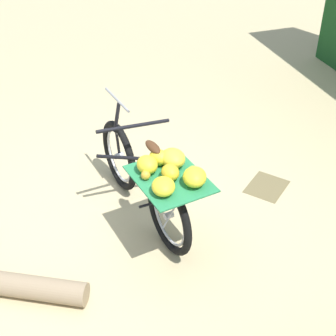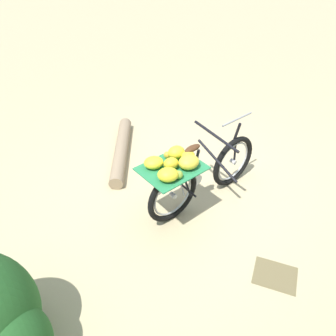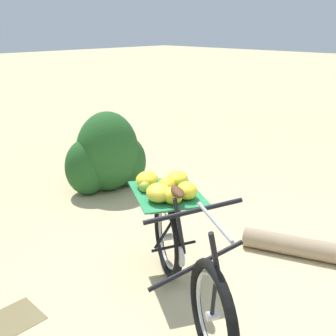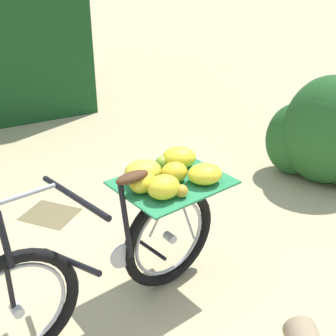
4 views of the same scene
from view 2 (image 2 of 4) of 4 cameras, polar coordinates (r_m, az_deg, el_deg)
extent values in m
plane|color=#C6B284|center=(4.51, 5.26, -5.05)|extent=(60.00, 60.00, 0.00)
torus|color=black|center=(4.59, 10.91, 1.08)|extent=(0.42, 0.67, 0.73)
torus|color=#B7B7BC|center=(4.59, 10.91, 1.08)|extent=(0.30, 0.50, 0.57)
cylinder|color=#B7B7BC|center=(4.59, 10.91, 1.08)|extent=(0.10, 0.09, 0.06)
torus|color=black|center=(3.99, 0.84, -4.61)|extent=(0.42, 0.67, 0.73)
torus|color=#B7B7BC|center=(3.99, 0.84, -4.61)|extent=(0.30, 0.50, 0.57)
cylinder|color=#B7B7BC|center=(3.99, 0.84, -4.61)|extent=(0.10, 0.09, 0.06)
cylinder|color=black|center=(4.29, 8.29, 1.22)|extent=(0.63, 0.38, 0.30)
cylinder|color=black|center=(4.02, 8.08, 5.33)|extent=(0.64, 0.38, 0.11)
cylinder|color=black|center=(3.99, 4.60, 0.39)|extent=(0.12, 0.09, 0.49)
cylinder|color=black|center=(4.07, 2.89, -3.31)|extent=(0.34, 0.21, 0.05)
cylinder|color=black|center=(3.92, 2.55, -1.20)|extent=(0.29, 0.18, 0.47)
cylinder|color=black|center=(4.51, 11.21, 2.66)|extent=(0.06, 0.05, 0.30)
cylinder|color=black|center=(4.34, 11.50, 5.79)|extent=(0.10, 0.08, 0.30)
cylinder|color=gray|center=(4.21, 11.58, 8.06)|extent=(0.28, 0.46, 0.02)
ellipsoid|color=#4C2D19|center=(3.80, 4.15, 3.32)|extent=(0.19, 0.24, 0.06)
cylinder|color=#B7B7BC|center=(4.17, 4.84, -2.06)|extent=(0.10, 0.15, 0.16)
cylinder|color=#B7B7BC|center=(3.91, 1.93, -1.95)|extent=(0.19, 0.12, 0.39)
cylinder|color=#B7B7BC|center=(3.81, -0.46, -3.23)|extent=(0.22, 0.13, 0.39)
cube|color=brown|center=(3.73, 0.66, -0.27)|extent=(0.68, 0.74, 0.02)
cube|color=#287F4C|center=(3.71, 0.66, -0.05)|extent=(0.81, 0.86, 0.01)
ellipsoid|color=yellow|center=(3.69, -2.44, 0.92)|extent=(0.28, 0.28, 0.12)
ellipsoid|color=yellow|center=(3.68, 3.53, 1.00)|extent=(0.31, 0.31, 0.14)
ellipsoid|color=yellow|center=(3.78, 3.39, 1.99)|extent=(0.16, 0.18, 0.13)
ellipsoid|color=yellow|center=(3.83, 1.41, 2.68)|extent=(0.25, 0.26, 0.14)
ellipsoid|color=gold|center=(3.67, 0.51, 0.77)|extent=(0.22, 0.22, 0.13)
ellipsoid|color=yellow|center=(3.50, 0.00, -1.13)|extent=(0.29, 0.27, 0.14)
sphere|color=gold|center=(3.84, -0.15, 2.21)|extent=(0.08, 0.08, 0.08)
sphere|color=#8CAD38|center=(3.54, 1.80, -1.13)|extent=(0.09, 0.09, 0.09)
cylinder|color=#9E8466|center=(5.25, -7.89, 3.05)|extent=(0.79, 1.59, 0.19)
cylinder|color=#4C3823|center=(3.57, -26.19, -24.01)|extent=(0.08, 0.08, 0.21)
cube|color=olive|center=(3.87, 17.59, -16.84)|extent=(0.44, 0.36, 0.01)
camera|label=1|loc=(3.98, -61.83, 23.38)|focal=54.33mm
camera|label=3|loc=(5.20, 36.84, 20.67)|focal=43.10mm
camera|label=4|loc=(5.45, 0.45, 27.40)|focal=46.93mm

